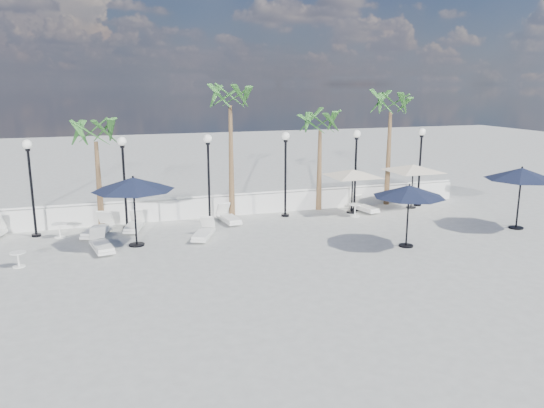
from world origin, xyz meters
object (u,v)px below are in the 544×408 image
object	(u,v)px
lounger_5	(229,217)
parasol_cream_sq_b	(353,170)
lounger_2	(102,245)
lounger_3	(134,225)
parasol_navy_right	(522,174)
lounger_1	(98,229)
parasol_cream_sq_a	(413,165)
lounger_4	(204,233)
parasol_navy_mid	(409,192)
lounger_6	(364,207)
parasol_navy_left	(133,184)

from	to	relation	value
lounger_5	parasol_cream_sq_b	size ratio (longest dim) A/B	0.42
lounger_2	lounger_3	distance (m)	2.82
parasol_navy_right	lounger_1	bearing A→B (deg)	165.20
parasol_cream_sq_a	parasol_cream_sq_b	world-z (taller)	parasol_cream_sq_a
parasol_cream_sq_a	lounger_4	bearing A→B (deg)	-169.05
parasol_cream_sq_b	parasol_navy_right	bearing A→B (deg)	-41.59
lounger_5	parasol_navy_mid	distance (m)	7.95
lounger_1	lounger_4	distance (m)	4.30
lounger_6	parasol_navy_mid	world-z (taller)	parasol_navy_mid
parasol_navy_right	parasol_cream_sq_b	distance (m)	7.08
lounger_1	parasol_cream_sq_b	bearing A→B (deg)	24.88
lounger_1	parasol_navy_mid	bearing A→B (deg)	-2.03
lounger_2	parasol_cream_sq_a	bearing A→B (deg)	-0.68
lounger_1	lounger_5	distance (m)	5.44
lounger_3	lounger_4	distance (m)	3.25
parasol_navy_mid	lounger_6	bearing A→B (deg)	78.35
lounger_3	parasol_navy_left	size ratio (longest dim) A/B	0.62
lounger_2	parasol_cream_sq_a	distance (m)	14.82
lounger_2	lounger_6	world-z (taller)	lounger_2
lounger_2	parasol_navy_left	distance (m)	2.46
lounger_6	parasol_navy_mid	distance (m)	5.90
lounger_4	parasol_cream_sq_b	distance (m)	7.93
lounger_6	parasol_navy_right	world-z (taller)	parasol_navy_right
lounger_2	lounger_3	world-z (taller)	lounger_2
lounger_6	parasol_cream_sq_b	world-z (taller)	parasol_cream_sq_b
lounger_6	parasol_navy_left	distance (m)	11.09
lounger_5	parasol_navy_left	xyz separation A→B (m)	(-4.08, -2.23, 2.11)
lounger_1	lounger_5	world-z (taller)	lounger_1
lounger_4	parasol_cream_sq_b	size ratio (longest dim) A/B	0.42
lounger_2	parasol_navy_left	size ratio (longest dim) A/B	0.64
lounger_3	lounger_5	size ratio (longest dim) A/B	1.00
lounger_1	parasol_navy_mid	size ratio (longest dim) A/B	0.79
lounger_1	parasol_cream_sq_b	size ratio (longest dim) A/B	0.48
lounger_2	parasol_navy_right	world-z (taller)	parasol_navy_right
lounger_2	lounger_5	size ratio (longest dim) A/B	1.03
parasol_cream_sq_a	lounger_2	bearing A→B (deg)	-170.33
lounger_5	lounger_2	bearing A→B (deg)	-161.89
lounger_6	parasol_cream_sq_b	size ratio (longest dim) A/B	0.40
parasol_navy_right	lounger_6	bearing A→B (deg)	134.55
lounger_6	lounger_1	bearing A→B (deg)	169.37
lounger_3	lounger_2	bearing A→B (deg)	-102.91
lounger_5	parasol_navy_right	xyz separation A→B (m)	(11.22, -4.72, 2.08)
lounger_5	parasol_navy_right	distance (m)	12.35
parasol_navy_left	parasol_cream_sq_b	size ratio (longest dim) A/B	0.68
lounger_5	parasol_navy_left	size ratio (longest dim) A/B	0.62
lounger_1	parasol_navy_left	world-z (taller)	parasol_navy_left
lounger_3	parasol_navy_left	world-z (taller)	parasol_navy_left
lounger_6	lounger_5	bearing A→B (deg)	167.85
parasol_navy_left	lounger_6	bearing A→B (deg)	11.80
lounger_3	parasol_cream_sq_a	size ratio (longest dim) A/B	0.40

